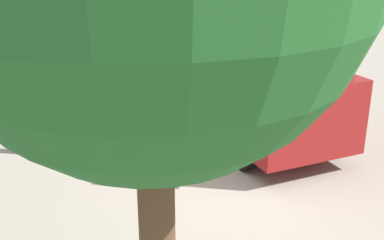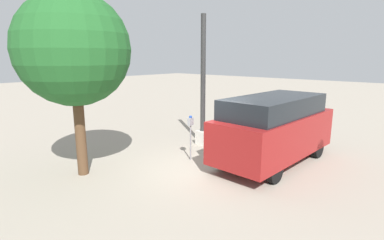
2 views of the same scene
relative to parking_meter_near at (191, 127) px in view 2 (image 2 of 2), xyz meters
name	(u,v)px [view 2 (image 2 of 2)]	position (x,y,z in m)	size (l,w,h in m)	color
ground_plane	(197,168)	(-0.44, -0.68, -1.14)	(80.00, 80.00, 0.00)	gray
parking_meter_near	(191,127)	(0.00, 0.00, 0.00)	(0.21, 0.12, 1.55)	gray
lamp_post	(203,99)	(1.75, 0.92, 0.69)	(0.44, 0.44, 5.05)	beige
parked_van	(275,128)	(1.63, -2.24, 0.06)	(4.95, 2.11, 2.24)	maroon
street_tree	(74,50)	(-3.10, 1.58, 2.51)	(3.17, 3.17, 5.26)	#513823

